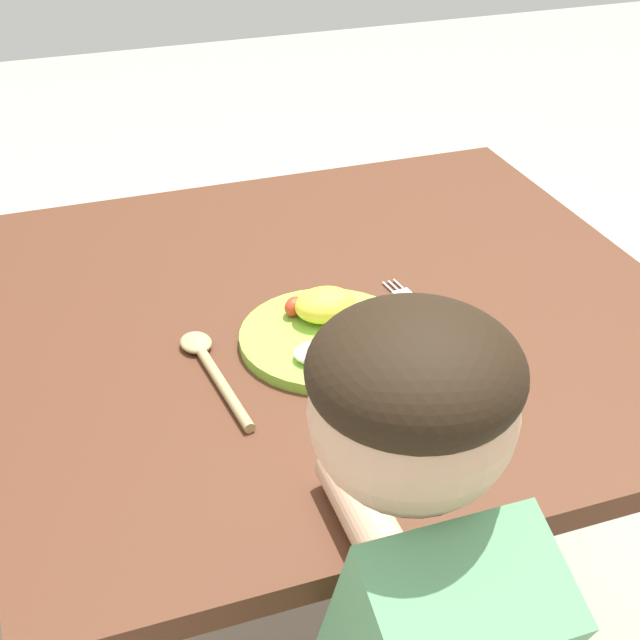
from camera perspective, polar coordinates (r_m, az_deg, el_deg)
ground_plane at (r=1.86m, az=0.94°, el=-18.61°), size 8.00×8.00×0.00m
dining_table at (r=1.42m, az=1.16°, el=-2.56°), size 1.02×0.98×0.73m
plate at (r=1.27m, az=0.36°, el=-0.70°), size 0.25×0.25×0.06m
fork at (r=1.34m, az=6.68°, el=0.29°), size 0.04×0.22×0.01m
spoon at (r=1.23m, az=-6.98°, el=-2.84°), size 0.05×0.24×0.02m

